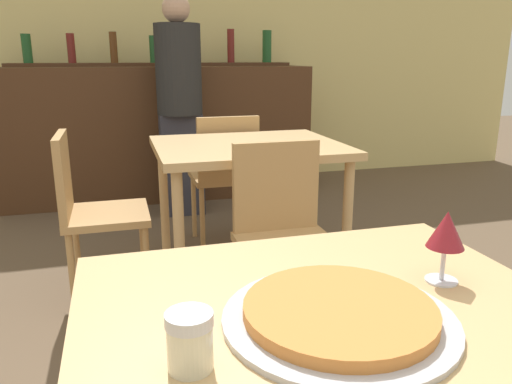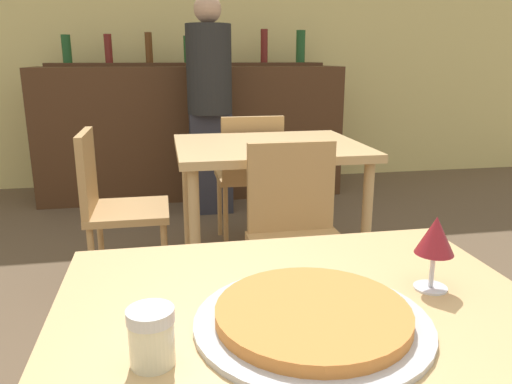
% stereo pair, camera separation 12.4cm
% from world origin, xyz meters
% --- Properties ---
extents(wall_back, '(8.00, 0.05, 2.80)m').
position_xyz_m(wall_back, '(0.00, 4.14, 1.40)').
color(wall_back, '#EAD684').
rests_on(wall_back, ground_plane).
extents(dining_table_near, '(0.96, 0.87, 0.74)m').
position_xyz_m(dining_table_near, '(0.00, 0.00, 0.65)').
color(dining_table_near, tan).
rests_on(dining_table_near, ground_plane).
extents(dining_table_far, '(0.94, 0.80, 0.78)m').
position_xyz_m(dining_table_far, '(0.28, 1.68, 0.68)').
color(dining_table_far, tan).
rests_on(dining_table_far, ground_plane).
extents(bar_counter, '(2.60, 0.56, 1.13)m').
position_xyz_m(bar_counter, '(0.00, 3.64, 0.56)').
color(bar_counter, '#4C2D19').
rests_on(bar_counter, ground_plane).
extents(bar_back_shelf, '(2.39, 0.24, 0.32)m').
position_xyz_m(bar_back_shelf, '(0.03, 3.78, 1.19)').
color(bar_back_shelf, '#4C2D19').
rests_on(bar_back_shelf, bar_counter).
extents(chair_far_side_front, '(0.40, 0.40, 0.86)m').
position_xyz_m(chair_far_side_front, '(0.28, 1.11, 0.51)').
color(chair_far_side_front, tan).
rests_on(chair_far_side_front, ground_plane).
extents(chair_far_side_back, '(0.40, 0.40, 0.86)m').
position_xyz_m(chair_far_side_back, '(0.28, 2.25, 0.51)').
color(chair_far_side_back, tan).
rests_on(chair_far_side_back, ground_plane).
extents(chair_far_side_left, '(0.40, 0.40, 0.86)m').
position_xyz_m(chair_far_side_left, '(-0.52, 1.68, 0.51)').
color(chair_far_side_left, tan).
rests_on(chair_far_side_left, ground_plane).
extents(pizza_tray, '(0.43, 0.43, 0.04)m').
position_xyz_m(pizza_tray, '(0.00, -0.02, 0.75)').
color(pizza_tray, '#B7B7BC').
rests_on(pizza_tray, dining_table_near).
extents(cheese_shaker, '(0.08, 0.08, 0.10)m').
position_xyz_m(cheese_shaker, '(-0.28, -0.08, 0.79)').
color(cheese_shaker, beige).
rests_on(cheese_shaker, dining_table_near).
extents(person_standing, '(0.34, 0.34, 1.65)m').
position_xyz_m(person_standing, '(0.11, 3.06, 0.89)').
color(person_standing, '#2D2D38').
rests_on(person_standing, ground_plane).
extents(wine_glass, '(0.08, 0.08, 0.16)m').
position_xyz_m(wine_glass, '(0.29, 0.08, 0.85)').
color(wine_glass, silver).
rests_on(wine_glass, dining_table_near).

